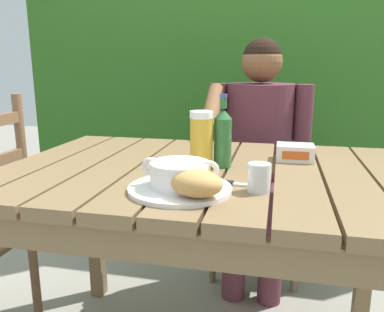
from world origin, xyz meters
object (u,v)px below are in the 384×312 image
at_px(person_eating, 258,146).
at_px(soup_bowl, 180,174).
at_px(beer_glass, 201,140).
at_px(serving_plate, 180,189).
at_px(beer_bottle, 223,137).
at_px(chair_near_diner, 258,186).
at_px(butter_tub, 295,153).
at_px(water_glass_small, 259,178).
at_px(table_knife, 232,183).
at_px(bread_roll, 196,183).

distance_m(person_eating, soup_bowl, 0.93).
height_order(soup_bowl, beer_glass, beer_glass).
relative_size(serving_plate, soup_bowl, 1.32).
relative_size(serving_plate, beer_bottle, 1.17).
height_order(chair_near_diner, butter_tub, chair_near_diner).
bearing_deg(water_glass_small, soup_bowl, -168.70).
bearing_deg(butter_tub, table_knife, -118.38).
bearing_deg(bread_roll, soup_bowl, 130.60).
bearing_deg(bread_roll, water_glass_small, 37.32).
relative_size(soup_bowl, bread_roll, 1.47).
relative_size(soup_bowl, butter_tub, 1.66).
xyz_separation_m(beer_bottle, butter_tub, (0.23, 0.14, -0.07)).
relative_size(soup_bowl, water_glass_small, 2.76).
xyz_separation_m(person_eating, serving_plate, (-0.15, -0.91, 0.07)).
xyz_separation_m(serving_plate, butter_tub, (0.30, 0.40, 0.02)).
relative_size(water_glass_small, table_knife, 0.45).
xyz_separation_m(soup_bowl, butter_tub, (0.30, 0.40, -0.02)).
bearing_deg(person_eating, serving_plate, -99.18).
relative_size(beer_glass, water_glass_small, 2.42).
relative_size(person_eating, bread_roll, 8.72).
relative_size(chair_near_diner, soup_bowl, 4.42).
height_order(soup_bowl, beer_bottle, beer_bottle).
xyz_separation_m(person_eating, bread_roll, (-0.09, -0.98, 0.11)).
bearing_deg(beer_bottle, water_glass_small, -60.52).
xyz_separation_m(person_eating, table_knife, (-0.02, -0.83, 0.07)).
relative_size(chair_near_diner, person_eating, 0.74).
height_order(person_eating, beer_bottle, person_eating).
xyz_separation_m(beer_glass, butter_tub, (0.29, 0.17, -0.06)).
xyz_separation_m(chair_near_diner, water_glass_small, (0.05, -1.07, 0.36)).
relative_size(beer_bottle, water_glass_small, 3.11).
height_order(beer_glass, butter_tub, beer_glass).
bearing_deg(serving_plate, beer_glass, 87.77).
bearing_deg(water_glass_small, table_knife, 151.30).
height_order(person_eating, beer_glass, person_eating).
distance_m(butter_tub, table_knife, 0.37).
distance_m(soup_bowl, beer_bottle, 0.28).
distance_m(soup_bowl, bread_roll, 0.09).
bearing_deg(table_knife, serving_plate, -147.58).
height_order(chair_near_diner, soup_bowl, chair_near_diner).
bearing_deg(water_glass_small, chair_near_diner, 92.59).
distance_m(serving_plate, beer_glass, 0.25).
distance_m(chair_near_diner, bread_roll, 1.24).
bearing_deg(chair_near_diner, person_eating, -90.84).
height_order(serving_plate, butter_tub, butter_tub).
bearing_deg(serving_plate, butter_tub, 53.30).
distance_m(chair_near_diner, beer_glass, 0.98).
bearing_deg(beer_bottle, bread_roll, -92.30).
xyz_separation_m(bread_roll, butter_tub, (0.24, 0.47, -0.02)).
height_order(soup_bowl, table_knife, soup_bowl).
bearing_deg(serving_plate, soup_bowl, 0.00).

